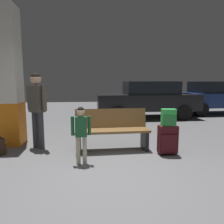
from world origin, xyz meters
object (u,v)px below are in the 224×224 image
(child, at_px, (81,129))
(parked_car_near, at_px, (147,98))
(suitcase, at_px, (168,139))
(adult, at_px, (37,102))
(structural_pillar, at_px, (7,78))
(bench, at_px, (112,130))
(parked_car_side, at_px, (217,97))
(backpack_bright, at_px, (169,118))

(child, bearing_deg, parked_car_near, 62.53)
(suitcase, xyz_separation_m, child, (-1.73, -0.31, 0.32))
(adult, distance_m, parked_car_near, 5.25)
(structural_pillar, xyz_separation_m, suitcase, (3.45, -1.09, -1.25))
(bench, distance_m, parked_car_near, 4.56)
(structural_pillar, xyz_separation_m, adult, (0.72, -0.36, -0.54))
(structural_pillar, distance_m, suitcase, 3.83)
(parked_car_side, xyz_separation_m, parked_car_near, (-3.63, -0.82, 0.00))
(bench, height_order, parked_car_near, parked_car_near)
(bench, relative_size, suitcase, 2.67)
(parked_car_near, bearing_deg, suitcase, -100.08)
(suitcase, xyz_separation_m, backpack_bright, (-0.00, -0.00, 0.45))
(bench, distance_m, parked_car_side, 7.43)
(suitcase, bearing_deg, bench, 156.98)
(suitcase, relative_size, adult, 0.36)
(bench, bearing_deg, child, -129.28)
(parked_car_near, bearing_deg, adult, -132.54)
(adult, relative_size, parked_car_near, 0.41)
(parked_car_side, bearing_deg, backpack_bright, -129.40)
(structural_pillar, xyz_separation_m, parked_car_near, (4.26, 3.50, -0.77))
(bench, bearing_deg, parked_car_side, 41.75)
(child, distance_m, parked_car_side, 8.41)
(backpack_bright, xyz_separation_m, parked_car_near, (0.82, 4.59, 0.03))
(backpack_bright, relative_size, adult, 0.20)
(suitcase, distance_m, parked_car_side, 7.01)
(structural_pillar, bearing_deg, adult, -26.64)
(backpack_bright, bearing_deg, child, -169.84)
(parked_car_side, bearing_deg, structural_pillar, -151.30)
(structural_pillar, distance_m, adult, 0.97)
(parked_car_side, bearing_deg, parked_car_near, -167.24)
(structural_pillar, relative_size, child, 3.03)
(backpack_bright, distance_m, parked_car_near, 4.66)
(suitcase, relative_size, backpack_bright, 1.78)
(backpack_bright, bearing_deg, structural_pillar, 162.52)
(backpack_bright, bearing_deg, adult, 165.12)
(suitcase, relative_size, parked_car_side, 0.14)
(backpack_bright, bearing_deg, parked_car_side, 50.60)
(structural_pillar, relative_size, parked_car_side, 0.76)
(child, xyz_separation_m, adult, (-1.00, 1.03, 0.39))
(structural_pillar, height_order, backpack_bright, structural_pillar)
(structural_pillar, relative_size, bench, 1.96)
(structural_pillar, xyz_separation_m, parked_car_side, (7.89, 4.32, -0.77))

